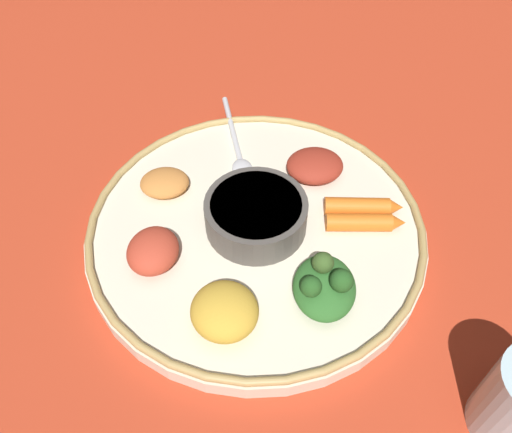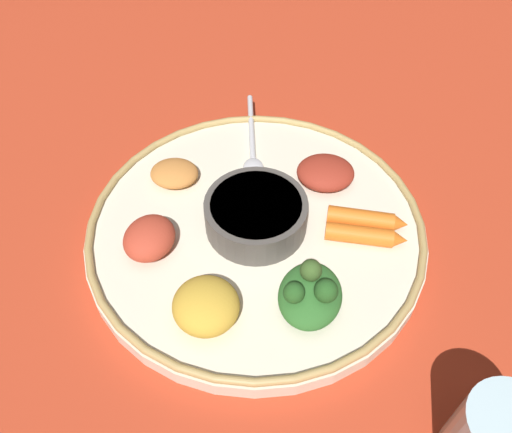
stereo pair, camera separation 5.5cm
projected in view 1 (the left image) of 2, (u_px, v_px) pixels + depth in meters
The scene contains 12 objects.
ground_plane at pixel (256, 236), 0.58m from camera, with size 2.40×2.40×0.00m, color #B7381E.
platter at pixel (256, 231), 0.57m from camera, with size 0.36×0.36×0.02m, color beige.
platter_rim at pixel (256, 224), 0.56m from camera, with size 0.36×0.36×0.01m, color tan.
center_bowl at pixel (256, 214), 0.55m from camera, with size 0.11×0.11×0.04m.
spoon at pixel (238, 150), 0.63m from camera, with size 0.15×0.08×0.01m.
greens_pile at pixel (325, 285), 0.49m from camera, with size 0.08×0.07×0.04m.
carrot_near_spoon at pixel (365, 223), 0.55m from camera, with size 0.04×0.09×0.02m.
carrot_outer at pixel (363, 207), 0.57m from camera, with size 0.04×0.09×0.02m.
mound_lentil_yellow at pixel (223, 311), 0.48m from camera, with size 0.06×0.06×0.03m, color gold.
mound_squash at pixel (165, 183), 0.59m from camera, with size 0.05×0.05×0.02m, color #C67A38.
mound_berbere_red at pixel (153, 251), 0.52m from camera, with size 0.06×0.05×0.03m, color #B73D28.
mound_beet at pixel (315, 166), 0.60m from camera, with size 0.07×0.06×0.02m, color maroon.
Camera 1 is at (0.35, 0.09, 0.45)m, focal length 37.04 mm.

